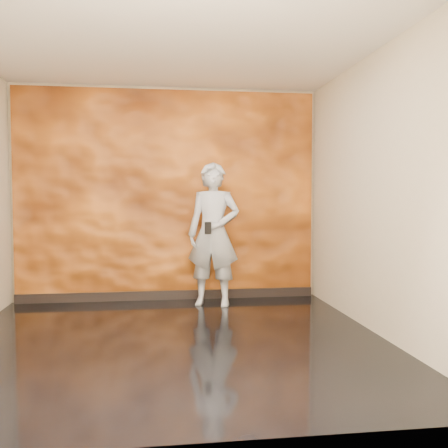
% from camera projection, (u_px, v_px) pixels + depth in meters
% --- Properties ---
extents(room, '(4.02, 4.02, 2.81)m').
position_uv_depth(room, '(173.00, 192.00, 4.63)').
color(room, black).
rests_on(room, ground).
extents(feature_wall, '(3.90, 0.06, 2.75)m').
position_uv_depth(feature_wall, '(168.00, 195.00, 6.57)').
color(feature_wall, orange).
rests_on(feature_wall, ground).
extents(baseboard, '(3.90, 0.04, 0.12)m').
position_uv_depth(baseboard, '(169.00, 295.00, 6.60)').
color(baseboard, black).
rests_on(baseboard, ground).
extents(man, '(0.75, 0.60, 1.79)m').
position_uv_depth(man, '(213.00, 234.00, 6.23)').
color(man, '#90949E').
rests_on(man, ground).
extents(phone, '(0.08, 0.02, 0.15)m').
position_uv_depth(phone, '(208.00, 228.00, 5.99)').
color(phone, black).
rests_on(phone, man).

